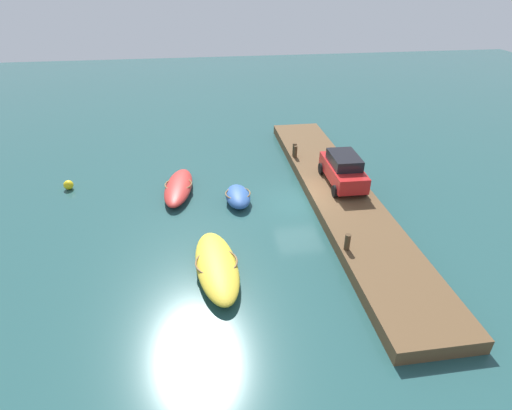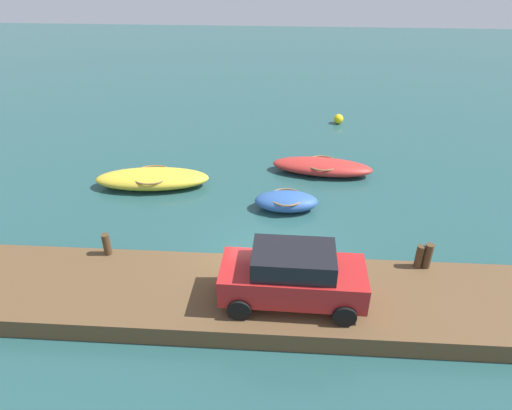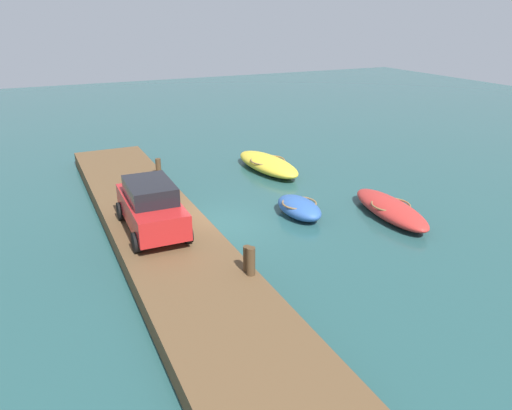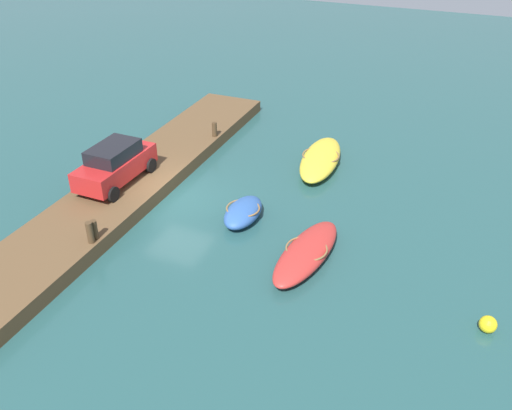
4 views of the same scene
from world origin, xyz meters
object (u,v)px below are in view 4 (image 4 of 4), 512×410
(motorboat_yellow, at_px, (321,159))
(mooring_post_west, at_px, (214,129))
(dinghy_blue, at_px, (243,212))
(parked_car, at_px, (115,164))
(mooring_post_mid_west, at_px, (95,230))
(rowboat_red, at_px, (306,252))
(marker_buoy, at_px, (488,324))
(mooring_post_mid_east, at_px, (90,233))

(motorboat_yellow, distance_m, mooring_post_west, 5.58)
(dinghy_blue, distance_m, motorboat_yellow, 5.91)
(motorboat_yellow, xyz_separation_m, parked_car, (5.92, -7.29, 1.11))
(dinghy_blue, xyz_separation_m, mooring_post_mid_west, (4.07, -4.06, 0.62))
(rowboat_red, relative_size, motorboat_yellow, 0.93)
(rowboat_red, bearing_deg, parked_car, -92.22)
(mooring_post_west, height_order, mooring_post_mid_west, mooring_post_mid_west)
(mooring_post_west, bearing_deg, parked_car, -16.59)
(mooring_post_west, height_order, marker_buoy, mooring_post_west)
(dinghy_blue, relative_size, mooring_post_mid_west, 3.27)
(rowboat_red, xyz_separation_m, marker_buoy, (1.28, 6.23, -0.07))
(mooring_post_mid_east, height_order, marker_buoy, mooring_post_mid_east)
(marker_buoy, bearing_deg, mooring_post_west, -122.36)
(mooring_post_mid_west, relative_size, marker_buoy, 1.42)
(rowboat_red, xyz_separation_m, dinghy_blue, (-1.58, -3.18, 0.03))
(mooring_post_mid_west, xyz_separation_m, marker_buoy, (-1.20, 13.48, -0.72))
(mooring_post_mid_west, relative_size, parked_car, 0.19)
(mooring_post_west, relative_size, marker_buoy, 1.37)
(parked_car, bearing_deg, mooring_post_mid_east, 24.06)
(rowboat_red, height_order, marker_buoy, rowboat_red)
(rowboat_red, distance_m, marker_buoy, 6.36)
(rowboat_red, bearing_deg, motorboat_yellow, -160.34)
(mooring_post_mid_east, bearing_deg, dinghy_blue, 136.76)
(mooring_post_mid_east, bearing_deg, marker_buoy, 96.15)
(mooring_post_west, bearing_deg, dinghy_blue, 35.59)
(rowboat_red, height_order, mooring_post_west, mooring_post_west)
(mooring_post_mid_west, xyz_separation_m, parked_car, (-3.87, -1.75, 0.50))
(mooring_post_mid_east, bearing_deg, rowboat_red, 110.69)
(rowboat_red, bearing_deg, mooring_post_mid_east, -62.74)
(mooring_post_mid_west, bearing_deg, dinghy_blue, 135.05)
(motorboat_yellow, relative_size, mooring_post_mid_west, 6.46)
(mooring_post_west, height_order, mooring_post_mid_east, mooring_post_mid_east)
(dinghy_blue, height_order, mooring_post_mid_west, mooring_post_mid_west)
(mooring_post_mid_east, xyz_separation_m, parked_car, (-4.13, -1.75, 0.46))
(mooring_post_west, distance_m, mooring_post_mid_west, 9.74)
(mooring_post_mid_west, bearing_deg, mooring_post_west, 180.00)
(mooring_post_mid_west, height_order, mooring_post_mid_east, mooring_post_mid_east)
(mooring_post_west, height_order, parked_car, parked_car)
(motorboat_yellow, xyz_separation_m, mooring_post_mid_west, (9.79, -5.54, 0.61))
(motorboat_yellow, xyz_separation_m, mooring_post_west, (0.05, -5.54, 0.60))
(parked_car, xyz_separation_m, marker_buoy, (2.67, 15.22, -1.22))
(parked_car, bearing_deg, motorboat_yellow, 130.16)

